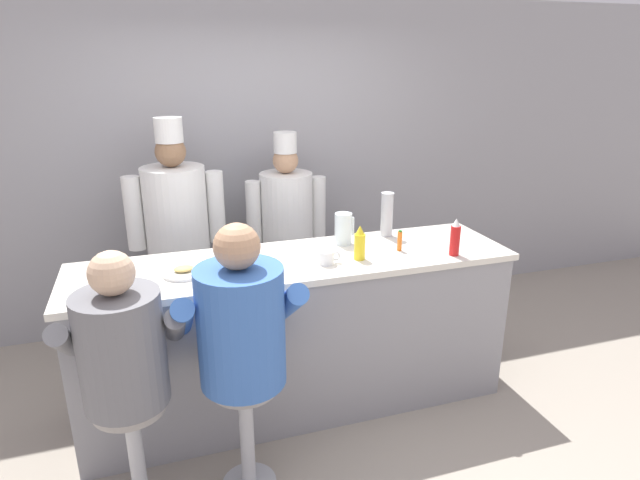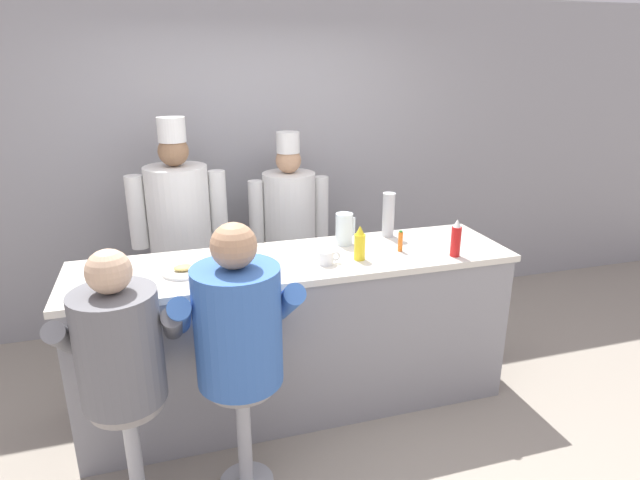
# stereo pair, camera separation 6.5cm
# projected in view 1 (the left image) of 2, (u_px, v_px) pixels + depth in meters

# --- Properties ---
(ground_plane) EXTENTS (20.00, 20.00, 0.00)m
(ground_plane) POSITION_uv_depth(u_px,v_px,m) (314.00, 434.00, 3.31)
(ground_plane) COLOR #9E9384
(wall_back) EXTENTS (10.00, 0.06, 2.70)m
(wall_back) POSITION_uv_depth(u_px,v_px,m) (249.00, 165.00, 4.51)
(wall_back) COLOR #99999E
(wall_back) RESTS_ON ground_plane
(diner_counter) EXTENTS (2.73, 0.71, 1.03)m
(diner_counter) POSITION_uv_depth(u_px,v_px,m) (297.00, 333.00, 3.47)
(diner_counter) COLOR gray
(diner_counter) RESTS_ON ground_plane
(ketchup_bottle_red) EXTENTS (0.06, 0.06, 0.24)m
(ketchup_bottle_red) POSITION_uv_depth(u_px,v_px,m) (455.00, 238.00, 3.33)
(ketchup_bottle_red) COLOR red
(ketchup_bottle_red) RESTS_ON diner_counter
(mustard_bottle_yellow) EXTENTS (0.07, 0.07, 0.22)m
(mustard_bottle_yellow) POSITION_uv_depth(u_px,v_px,m) (360.00, 244.00, 3.26)
(mustard_bottle_yellow) COLOR yellow
(mustard_bottle_yellow) RESTS_ON diner_counter
(hot_sauce_bottle_orange) EXTENTS (0.03, 0.03, 0.14)m
(hot_sauce_bottle_orange) POSITION_uv_depth(u_px,v_px,m) (400.00, 241.00, 3.42)
(hot_sauce_bottle_orange) COLOR orange
(hot_sauce_bottle_orange) RESTS_ON diner_counter
(water_pitcher_clear) EXTENTS (0.13, 0.12, 0.21)m
(water_pitcher_clear) POSITION_uv_depth(u_px,v_px,m) (343.00, 229.00, 3.53)
(water_pitcher_clear) COLOR silver
(water_pitcher_clear) RESTS_ON diner_counter
(breakfast_plate) EXTENTS (0.25, 0.25, 0.05)m
(breakfast_plate) POSITION_uv_depth(u_px,v_px,m) (184.00, 272.00, 3.06)
(breakfast_plate) COLOR white
(breakfast_plate) RESTS_ON diner_counter
(cereal_bowl) EXTENTS (0.14, 0.14, 0.06)m
(cereal_bowl) POSITION_uv_depth(u_px,v_px,m) (218.00, 260.00, 3.19)
(cereal_bowl) COLOR white
(cereal_bowl) RESTS_ON diner_counter
(coffee_mug_white) EXTENTS (0.14, 0.09, 0.08)m
(coffee_mug_white) POSITION_uv_depth(u_px,v_px,m) (327.00, 258.00, 3.21)
(coffee_mug_white) COLOR white
(coffee_mug_white) RESTS_ON diner_counter
(coffee_mug_blue) EXTENTS (0.14, 0.09, 0.08)m
(coffee_mug_blue) POSITION_uv_depth(u_px,v_px,m) (249.00, 263.00, 3.12)
(coffee_mug_blue) COLOR #4C7AB2
(coffee_mug_blue) RESTS_ON diner_counter
(cup_stack_steel) EXTENTS (0.09, 0.09, 0.31)m
(cup_stack_steel) POSITION_uv_depth(u_px,v_px,m) (387.00, 214.00, 3.68)
(cup_stack_steel) COLOR #B7BABF
(cup_stack_steel) RESTS_ON diner_counter
(diner_seated_grey) EXTENTS (0.60, 0.59, 1.42)m
(diner_seated_grey) POSITION_uv_depth(u_px,v_px,m) (123.00, 356.00, 2.50)
(diner_seated_grey) COLOR #B2B5BA
(diner_seated_grey) RESTS_ON ground_plane
(diner_seated_blue) EXTENTS (0.66, 0.65, 1.49)m
(diner_seated_blue) POSITION_uv_depth(u_px,v_px,m) (240.00, 331.00, 2.66)
(diner_seated_blue) COLOR #B2B5BA
(diner_seated_blue) RESTS_ON ground_plane
(cook_in_whites_near) EXTENTS (0.71, 0.46, 1.82)m
(cook_in_whites_near) POSITION_uv_depth(u_px,v_px,m) (178.00, 230.00, 3.96)
(cook_in_whites_near) COLOR #232328
(cook_in_whites_near) RESTS_ON ground_plane
(cook_in_whites_far) EXTENTS (0.65, 0.42, 1.67)m
(cook_in_whites_far) POSITION_uv_depth(u_px,v_px,m) (287.00, 226.00, 4.32)
(cook_in_whites_far) COLOR #232328
(cook_in_whites_far) RESTS_ON ground_plane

